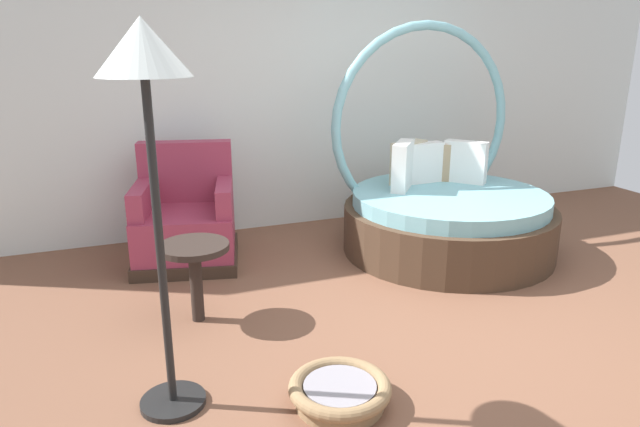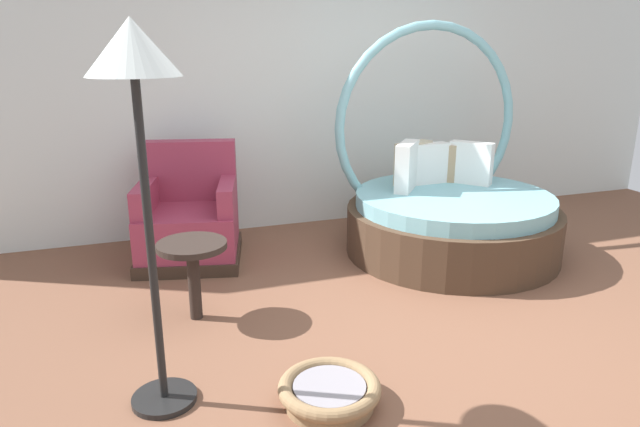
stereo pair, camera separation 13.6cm
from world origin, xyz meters
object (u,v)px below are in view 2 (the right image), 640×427
at_px(pet_basket, 329,392).
at_px(side_table, 192,256).
at_px(floor_lamp, 136,88).
at_px(round_daybed, 448,208).
at_px(red_armchair, 190,220).

xyz_separation_m(pet_basket, side_table, (-0.51, 1.15, 0.35)).
xyz_separation_m(pet_basket, floor_lamp, (-0.77, 0.30, 1.46)).
bearing_deg(round_daybed, red_armchair, 166.46).
relative_size(side_table, floor_lamp, 0.29).
relative_size(red_armchair, pet_basket, 1.88).
bearing_deg(side_table, red_armchair, 84.86).
xyz_separation_m(red_armchair, floor_lamp, (-0.36, -1.95, 1.20)).
bearing_deg(floor_lamp, red_armchair, 79.47).
xyz_separation_m(side_table, floor_lamp, (-0.26, -0.85, 1.11)).
height_order(red_armchair, floor_lamp, floor_lamp).
distance_m(side_table, floor_lamp, 1.42).
xyz_separation_m(red_armchair, pet_basket, (0.41, -2.25, -0.26)).
distance_m(pet_basket, side_table, 1.30).
xyz_separation_m(round_daybed, floor_lamp, (-2.47, -1.44, 1.16)).
bearing_deg(round_daybed, side_table, -165.01).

